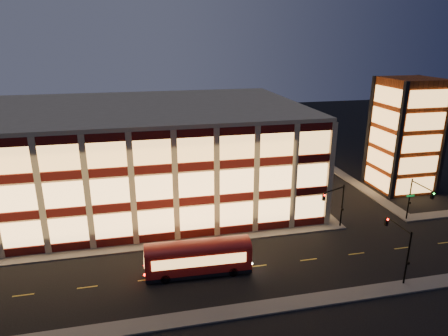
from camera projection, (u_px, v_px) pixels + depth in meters
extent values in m
plane|color=black|center=(163.00, 249.00, 47.48)|extent=(200.00, 200.00, 0.00)
cube|color=#514F4C|center=(137.00, 247.00, 47.77)|extent=(54.00, 2.00, 0.15)
cube|color=#514F4C|center=(291.00, 184.00, 67.96)|extent=(2.00, 30.00, 0.15)
cube|color=#514F4C|center=(445.00, 214.00, 56.65)|extent=(14.00, 2.00, 0.15)
cube|color=#514F4C|center=(350.00, 180.00, 70.23)|extent=(2.00, 30.00, 0.15)
cube|color=#514F4C|center=(174.00, 321.00, 35.42)|extent=(100.00, 2.00, 0.15)
cube|color=tan|center=(132.00, 155.00, 60.41)|extent=(50.00, 30.00, 14.00)
cube|color=tan|center=(128.00, 107.00, 58.13)|extent=(50.40, 30.40, 0.50)
cube|color=#470C0A|center=(136.00, 239.00, 48.40)|extent=(50.10, 0.25, 1.00)
cube|color=#ECAE63|center=(135.00, 224.00, 47.76)|extent=(49.00, 0.20, 3.00)
cube|color=#470C0A|center=(286.00, 182.00, 67.60)|extent=(0.25, 30.10, 1.00)
cube|color=#ECAE63|center=(287.00, 170.00, 66.93)|extent=(0.20, 29.00, 3.00)
cube|color=#470C0A|center=(134.00, 206.00, 47.02)|extent=(50.10, 0.25, 1.00)
cube|color=#ECAE63|center=(132.00, 189.00, 46.37)|extent=(49.00, 0.20, 3.00)
cube|color=#470C0A|center=(288.00, 157.00, 66.21)|extent=(0.25, 30.10, 1.00)
cube|color=#ECAE63|center=(288.00, 145.00, 65.55)|extent=(0.20, 29.00, 3.00)
cube|color=#470C0A|center=(131.00, 171.00, 45.63)|extent=(50.10, 0.25, 1.00)
cube|color=#ECAE63|center=(130.00, 153.00, 44.99)|extent=(49.00, 0.20, 3.00)
cube|color=#470C0A|center=(289.00, 131.00, 64.83)|extent=(0.25, 30.10, 1.00)
cube|color=#ECAE63|center=(290.00, 118.00, 64.16)|extent=(0.20, 29.00, 3.00)
cube|color=#8C3814|center=(405.00, 135.00, 64.03)|extent=(8.00, 8.00, 18.00)
cube|color=black|center=(399.00, 143.00, 59.49)|extent=(0.60, 0.60, 18.00)
cube|color=black|center=(445.00, 140.00, 61.15)|extent=(0.60, 0.60, 18.00)
cube|color=black|center=(369.00, 131.00, 66.91)|extent=(0.60, 0.60, 18.00)
cube|color=black|center=(411.00, 128.00, 68.56)|extent=(0.60, 0.60, 18.00)
cube|color=#FAAE57|center=(415.00, 186.00, 62.51)|extent=(6.60, 0.16, 2.60)
cube|color=#FAAE57|center=(377.00, 179.00, 65.45)|extent=(0.16, 6.60, 2.60)
cube|color=#FAAE57|center=(418.00, 165.00, 61.44)|extent=(6.60, 0.16, 2.60)
cube|color=#FAAE57|center=(379.00, 159.00, 64.38)|extent=(0.16, 6.60, 2.60)
cube|color=#FAAE57|center=(422.00, 144.00, 60.37)|extent=(6.60, 0.16, 2.60)
cube|color=#FAAE57|center=(382.00, 139.00, 63.31)|extent=(0.16, 6.60, 2.60)
cube|color=#FAAE57|center=(425.00, 122.00, 59.30)|extent=(6.60, 0.16, 2.60)
cube|color=#FAAE57|center=(385.00, 118.00, 62.24)|extent=(0.16, 6.60, 2.60)
cube|color=#FAAE57|center=(429.00, 99.00, 58.23)|extent=(6.60, 0.16, 2.60)
cube|color=#FAAE57|center=(388.00, 96.00, 61.17)|extent=(0.16, 6.60, 2.60)
cylinder|color=black|center=(342.00, 206.00, 52.13)|extent=(0.18, 0.18, 6.00)
cylinder|color=black|center=(334.00, 190.00, 50.23)|extent=(3.56, 1.63, 0.14)
cube|color=black|center=(324.00, 197.00, 49.33)|extent=(0.32, 0.32, 0.95)
sphere|color=#FF0C05|center=(325.00, 195.00, 49.07)|extent=(0.20, 0.20, 0.20)
cube|color=black|center=(342.00, 209.00, 52.07)|extent=(0.25, 0.18, 0.28)
cylinder|color=black|center=(409.00, 199.00, 54.20)|extent=(0.18, 0.18, 6.00)
cylinder|color=black|center=(422.00, 186.00, 51.49)|extent=(0.14, 4.00, 0.14)
cube|color=black|center=(433.00, 195.00, 49.80)|extent=(0.32, 0.32, 0.95)
sphere|color=#0CFF26|center=(434.00, 194.00, 49.54)|extent=(0.20, 0.20, 0.20)
cube|color=black|center=(410.00, 203.00, 54.14)|extent=(0.25, 0.18, 0.28)
cube|color=#0C7226|center=(411.00, 196.00, 53.87)|extent=(1.20, 0.06, 0.28)
cylinder|color=black|center=(407.00, 259.00, 39.81)|extent=(0.18, 0.18, 6.00)
cylinder|color=black|center=(399.00, 225.00, 40.81)|extent=(0.14, 4.00, 0.14)
cube|color=black|center=(386.00, 221.00, 42.82)|extent=(0.32, 0.32, 0.95)
sphere|color=#FF0C05|center=(388.00, 219.00, 42.56)|extent=(0.20, 0.20, 0.20)
cube|color=black|center=(408.00, 263.00, 39.75)|extent=(0.25, 0.18, 0.28)
cube|color=#970C08|center=(198.00, 257.00, 42.14)|extent=(11.18, 3.12, 2.55)
cube|color=black|center=(198.00, 270.00, 42.61)|extent=(11.18, 3.12, 0.39)
cylinder|color=black|center=(165.00, 279.00, 40.81)|extent=(1.01, 0.36, 1.00)
cylinder|color=black|center=(164.00, 266.00, 43.08)|extent=(1.01, 0.36, 1.00)
cylinder|color=black|center=(233.00, 272.00, 42.07)|extent=(1.01, 0.36, 1.00)
cylinder|color=black|center=(229.00, 259.00, 44.34)|extent=(1.01, 0.36, 1.00)
cube|color=#FAAE57|center=(200.00, 262.00, 40.71)|extent=(9.76, 0.37, 1.11)
cube|color=#FAAE57|center=(196.00, 248.00, 43.36)|extent=(9.76, 0.37, 1.11)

